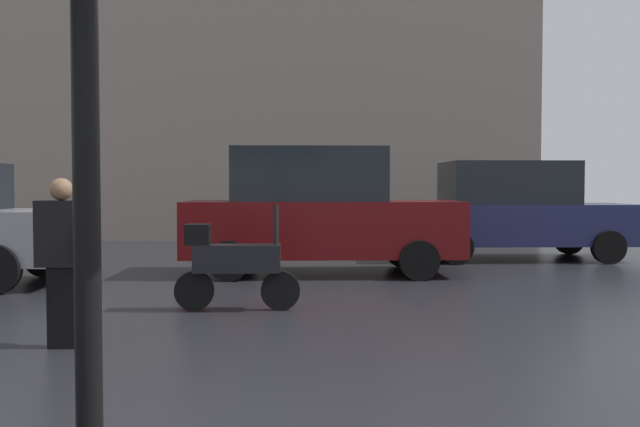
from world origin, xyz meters
name	(u,v)px	position (x,y,z in m)	size (l,w,h in m)	color
pedestrian_with_bag	(64,252)	(-1.41, 3.49, 0.86)	(0.47, 0.24, 1.52)	black
parked_scooter	(233,263)	(-0.08, 5.30, 0.56)	(1.46, 0.32, 1.23)	black
parked_car_left	(318,212)	(1.01, 8.67, 1.03)	(4.48, 1.99, 2.08)	#590C0F
parked_car_distant	(513,210)	(4.96, 10.86, 0.97)	(4.40, 2.07, 1.93)	#1E234C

